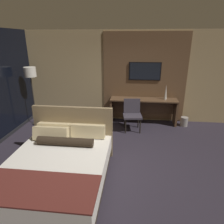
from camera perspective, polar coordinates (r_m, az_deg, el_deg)
The scene contains 9 objects.
ground_plane at distance 4.48m, azimuth 0.12°, elevation -14.19°, with size 16.00×16.00×0.00m, color #28232D.
wall_back_tv_panel at distance 6.38m, azimuth 3.64°, elevation 9.90°, with size 7.20×0.09×2.80m.
bed at distance 3.92m, azimuth -15.06°, elevation -14.90°, with size 1.77×2.21×1.15m.
desk at distance 6.33m, azimuth 8.91°, elevation 1.62°, with size 2.05×0.49×0.80m.
tv at distance 6.28m, azimuth 9.37°, elevation 11.42°, with size 0.97×0.04×0.54m.
desk_chair at distance 5.82m, azimuth 5.77°, elevation 0.01°, with size 0.57×0.57×0.90m.
floor_lamp at distance 6.39m, azimuth -22.23°, elevation 9.29°, with size 0.34×0.34×1.77m.
vase_tall at distance 6.27m, azimuth 15.11°, elevation 5.50°, with size 0.09×0.09×0.44m.
waste_bin at distance 6.53m, azimuth 19.90°, elevation -2.57°, with size 0.22×0.22×0.28m.
Camera 1 is at (0.40, -3.68, 2.52)m, focal length 32.00 mm.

